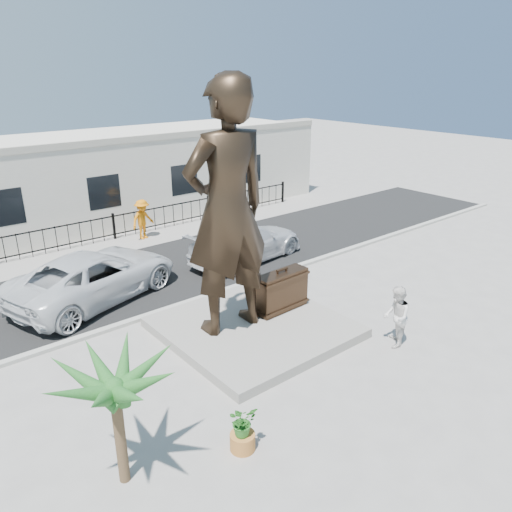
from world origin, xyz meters
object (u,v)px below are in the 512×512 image
(car_white, at_px, (94,276))
(suitcase, at_px, (282,291))
(tourist, at_px, (396,317))
(statue, at_px, (227,210))

(car_white, bearing_deg, suitcase, -159.33)
(suitcase, distance_m, tourist, 3.76)
(car_white, bearing_deg, tourist, -165.06)
(suitcase, relative_size, tourist, 0.99)
(suitcase, height_order, car_white, car_white)
(tourist, xyz_separation_m, car_white, (-5.63, 8.77, -0.06))
(statue, relative_size, car_white, 1.18)
(tourist, bearing_deg, statue, -87.16)
(statue, distance_m, car_white, 6.40)
(suitcase, xyz_separation_m, tourist, (1.43, -3.47, -0.02))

